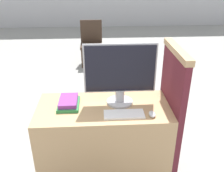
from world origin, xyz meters
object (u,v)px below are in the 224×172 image
at_px(mouse, 152,114).
at_px(book_stack, 69,103).
at_px(monitor, 120,74).
at_px(keyboard, 124,114).
at_px(far_chair, 91,41).

xyz_separation_m(mouse, book_stack, (-0.70, 0.21, 0.01)).
bearing_deg(monitor, book_stack, -177.05).
distance_m(monitor, book_stack, 0.52).
relative_size(monitor, keyboard, 1.85).
bearing_deg(keyboard, book_stack, 158.47).
bearing_deg(keyboard, far_chair, 95.68).
relative_size(monitor, mouse, 6.61).
xyz_separation_m(keyboard, book_stack, (-0.47, 0.19, 0.02)).
distance_m(monitor, keyboard, 0.35).
height_order(monitor, book_stack, monitor).
bearing_deg(monitor, mouse, -43.27).
distance_m(keyboard, book_stack, 0.51).
height_order(monitor, keyboard, monitor).
bearing_deg(monitor, keyboard, -85.21).
relative_size(mouse, far_chair, 0.11).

